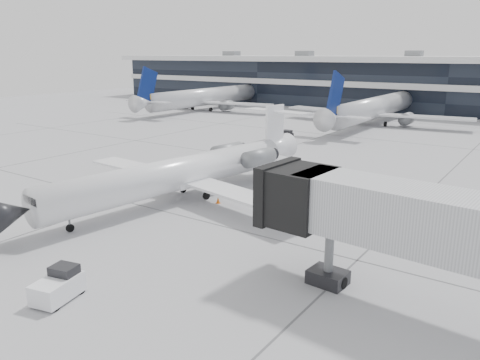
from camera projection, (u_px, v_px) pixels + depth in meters
The scene contains 8 objects.
ground at pixel (221, 226), 32.99m from camera, with size 220.00×220.00×0.00m, color #9B9A9D.
terminal at pixel (458, 87), 96.79m from camera, with size 170.00×22.00×10.00m, color black.
bg_jet_left at pixel (207, 110), 101.35m from camera, with size 32.00×40.00×9.60m, color silver, non-canonical shape.
bg_jet_center at pixel (375, 124), 81.05m from camera, with size 32.00×40.00×9.60m, color silver, non-canonical shape.
regional_jet at pixel (184, 172), 38.57m from camera, with size 23.81×29.71×6.87m.
baggage_tug at pixel (59, 286), 23.01m from camera, with size 1.98×2.74×1.58m.
traffic_cone at pixel (218, 200), 37.93m from camera, with size 0.41×0.41×0.50m.
far_tug at pixel (285, 136), 64.61m from camera, with size 1.64×2.51×1.51m.
Camera 1 is at (18.71, -24.74, 11.76)m, focal length 35.00 mm.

